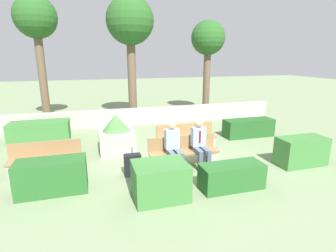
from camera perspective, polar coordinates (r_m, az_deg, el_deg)
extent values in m
plane|color=gray|center=(8.05, 0.57, -7.12)|extent=(60.00, 60.00, 0.00)
cube|color=#ADA89E|center=(12.12, -5.59, 2.20)|extent=(13.04, 0.30, 0.74)
cube|color=#937047|center=(7.39, 3.61, -5.78)|extent=(1.99, 0.44, 0.05)
cube|color=#937047|center=(7.53, 3.01, -3.55)|extent=(1.99, 0.05, 0.40)
cube|color=#ADA89E|center=(7.27, -2.16, -7.99)|extent=(0.36, 0.40, 0.39)
cube|color=#ADA89E|center=(7.75, 8.95, -6.66)|extent=(0.36, 0.40, 0.39)
cube|color=#937047|center=(7.61, -25.20, -6.62)|extent=(1.81, 0.44, 0.05)
cube|color=#937047|center=(7.76, -25.12, -4.44)|extent=(1.81, 0.04, 0.40)
cube|color=#ADA89E|center=(7.83, -29.94, -8.35)|extent=(0.36, 0.40, 0.39)
cube|color=#ADA89E|center=(7.60, -19.95, -7.86)|extent=(0.36, 0.40, 0.39)
cube|color=#937047|center=(8.71, 4.16, -2.56)|extent=(1.99, 0.44, 0.05)
cube|color=#937047|center=(8.86, 3.64, -0.73)|extent=(1.99, 0.04, 0.40)
cube|color=#ADA89E|center=(8.55, -0.71, -4.40)|extent=(0.36, 0.40, 0.39)
cube|color=#ADA89E|center=(9.06, 8.70, -3.45)|extent=(0.36, 0.40, 0.39)
cube|color=#515B70|center=(7.29, 6.53, -5.40)|extent=(0.14, 0.46, 0.13)
cube|color=#515B70|center=(7.37, 7.97, -5.23)|extent=(0.14, 0.46, 0.13)
cube|color=#515B70|center=(7.17, 7.04, -7.66)|extent=(0.11, 0.11, 0.57)
cube|color=#515B70|center=(7.26, 8.80, -7.42)|extent=(0.11, 0.11, 0.57)
cube|color=#9EBCE0|center=(7.43, 6.60, -2.28)|extent=(0.38, 0.22, 0.54)
sphere|color=tan|center=(7.31, 6.75, 0.53)|extent=(0.22, 0.22, 0.22)
cube|color=maroon|center=(7.32, 6.96, -2.39)|extent=(0.06, 0.01, 0.35)
cube|color=#515B70|center=(7.04, 0.66, -6.05)|extent=(0.14, 0.46, 0.13)
cube|color=#515B70|center=(7.10, 2.21, -5.89)|extent=(0.14, 0.46, 0.13)
cube|color=#515B70|center=(6.91, 1.05, -8.41)|extent=(0.11, 0.11, 0.57)
cube|color=#515B70|center=(6.98, 2.95, -8.18)|extent=(0.11, 0.11, 0.57)
cube|color=#9EBCE0|center=(7.17, 0.87, -2.81)|extent=(0.38, 0.22, 0.54)
sphere|color=tan|center=(7.05, 0.93, -0.03)|extent=(0.19, 0.19, 0.19)
cube|color=#286028|center=(6.44, 13.67, -10.55)|extent=(1.50, 0.60, 0.60)
cube|color=#3D7A38|center=(5.83, -1.72, -11.79)|extent=(1.17, 0.90, 0.80)
cube|color=#3D7A38|center=(10.65, -26.12, -1.09)|extent=(2.05, 0.89, 0.73)
cube|color=#286028|center=(6.59, -23.93, -9.98)|extent=(1.52, 0.64, 0.78)
cube|color=#235623|center=(10.63, 17.11, -0.39)|extent=(1.95, 0.65, 0.67)
cube|color=#3D7A38|center=(8.41, 27.00, -4.90)|extent=(1.39, 0.66, 0.81)
cube|color=#ADA89E|center=(8.68, -11.08, -3.26)|extent=(1.10, 1.10, 0.71)
cone|color=#47843D|center=(8.51, -11.29, 0.70)|extent=(0.88, 0.88, 0.53)
cube|color=black|center=(6.93, -7.71, -8.42)|extent=(0.43, 0.23, 0.58)
cylinder|color=#333338|center=(6.78, -7.82, -5.37)|extent=(0.02, 0.02, 0.20)
cylinder|color=brown|center=(13.33, -25.61, 9.43)|extent=(0.35, 0.35, 4.16)
sphere|color=#285B23|center=(13.40, -26.92, 20.43)|extent=(1.81, 1.81, 1.81)
cylinder|color=brown|center=(12.91, -7.84, 10.25)|extent=(0.40, 0.40, 4.01)
sphere|color=#285B23|center=(12.97, -8.27, 21.80)|extent=(2.19, 2.19, 2.19)
cylinder|color=brown|center=(14.34, 8.37, 9.61)|extent=(0.36, 0.36, 3.47)
sphere|color=#285B23|center=(14.32, 8.72, 18.47)|extent=(1.75, 1.75, 1.75)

